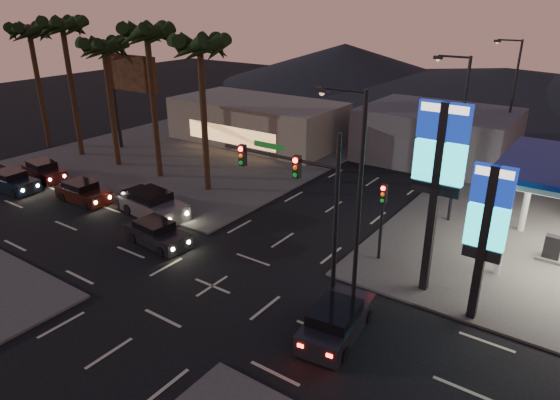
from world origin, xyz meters
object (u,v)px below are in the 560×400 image
Objects in this scene: car_lane_b_rear at (44,171)px; suv_station at (336,321)px; pylon_sign_tall at (439,163)px; car_lane_a_front at (157,234)px; car_lane_a_mid at (83,192)px; car_lane_a_rear at (12,182)px; pylon_sign_short at (487,221)px; traffic_signal_mast at (301,189)px; car_lane_b_front at (153,205)px; car_lane_b_mid at (144,202)px.

car_lane_b_rear is 0.94× the size of suv_station.
pylon_sign_tall is 15.70m from car_lane_a_front.
car_lane_a_mid is at bearing -9.27° from car_lane_b_rear.
car_lane_a_front is 0.96× the size of car_lane_a_rear.
car_lane_a_mid is at bearing -176.86° from pylon_sign_short.
car_lane_b_front is (-12.45, 2.15, -4.47)m from traffic_signal_mast.
pylon_sign_tall is 1.12× the size of traffic_signal_mast.
suv_station is (15.43, -4.01, -0.07)m from car_lane_b_front.
car_lane_a_mid is 0.83× the size of car_lane_b_front.
car_lane_a_front is 0.95× the size of car_lane_b_mid.
car_lane_a_front is 15.61m from car_lane_b_rear.
pylon_sign_short is at bearing 5.52° from car_lane_a_rear.
traffic_signal_mast is 1.86× the size of car_lane_b_rear.
pylon_sign_short is 1.65× the size of car_lane_a_front.
car_lane_a_mid is 6.27m from car_lane_a_rear.
pylon_sign_short is 1.36× the size of car_lane_b_front.
car_lane_a_rear reaches higher than car_lane_a_mid.
pylon_sign_short is 7.29m from suv_station.
pylon_sign_tall is at bearing 158.20° from pylon_sign_short.
traffic_signal_mast reaches higher than car_lane_b_front.
car_lane_a_mid is 6.49m from car_lane_b_rear.
pylon_sign_tall is at bearing 15.56° from car_lane_a_front.
car_lane_b_mid is at bearing -179.25° from pylon_sign_short.
suv_station is (21.30, -2.97, 0.05)m from car_lane_a_mid.
traffic_signal_mast is at bearing 2.48° from car_lane_a_front.
car_lane_b_mid reaches higher than car_lane_a_rear.
pylon_sign_tall is 2.01× the size of car_lane_b_mid.
pylon_sign_tall is at bearing 4.53° from car_lane_b_front.
car_lane_a_front is at bearing 173.25° from suv_station.
car_lane_b_rear is (-29.47, -1.36, -5.76)m from pylon_sign_tall.
car_lane_a_mid is at bearing -166.95° from car_lane_b_mid.
suv_station is at bearing -7.93° from car_lane_a_mid.
car_lane_b_mid is at bearing 165.96° from suv_station.
car_lane_b_front is at bearing 12.72° from car_lane_a_rear.
car_lane_b_mid is at bearing -176.00° from pylon_sign_tall.
traffic_signal_mast is 5.74m from suv_station.
car_lane_a_front is at bearing -32.80° from car_lane_b_mid.
pylon_sign_short is at bearing 3.14° from car_lane_a_mid.
car_lane_a_mid is at bearing 170.46° from car_lane_a_front.
car_lane_b_rear is 27.99m from suv_station.
suv_station is at bearing -108.16° from pylon_sign_tall.
pylon_sign_tall reaches higher than car_lane_a_front.
car_lane_a_front is 0.93× the size of suv_station.
car_lane_b_front reaches higher than suv_station.
car_lane_a_rear reaches higher than car_lane_b_rear.
car_lane_b_rear is at bearing 97.59° from car_lane_a_rear.
car_lane_b_front reaches higher than car_lane_a_front.
pylon_sign_tall reaches higher than car_lane_a_rear.
car_lane_b_mid reaches higher than car_lane_a_mid.
pylon_sign_tall reaches higher than car_lane_a_mid.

